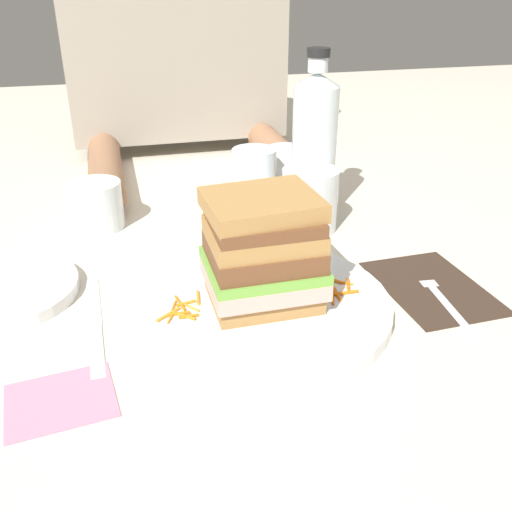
# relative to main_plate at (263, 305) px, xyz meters

# --- Properties ---
(ground_plane) EXTENTS (3.00, 3.00, 0.00)m
(ground_plane) POSITION_rel_main_plate_xyz_m (-0.02, 0.03, -0.01)
(ground_plane) COLOR beige
(main_plate) EXTENTS (0.29, 0.29, 0.02)m
(main_plate) POSITION_rel_main_plate_xyz_m (0.00, 0.00, 0.00)
(main_plate) COLOR white
(main_plate) RESTS_ON ground_plane
(sandwich) EXTENTS (0.12, 0.11, 0.13)m
(sandwich) POSITION_rel_main_plate_xyz_m (-0.00, 0.00, 0.07)
(sandwich) COLOR #A87A42
(sandwich) RESTS_ON main_plate
(carrot_shred_0) EXTENTS (0.02, 0.02, 0.00)m
(carrot_shred_0) POSITION_rel_main_plate_xyz_m (-0.09, -0.01, 0.01)
(carrot_shred_0) COLOR orange
(carrot_shred_0) RESTS_ON main_plate
(carrot_shred_1) EXTENTS (0.03, 0.02, 0.00)m
(carrot_shred_1) POSITION_rel_main_plate_xyz_m (-0.11, -0.01, 0.01)
(carrot_shred_1) COLOR orange
(carrot_shred_1) RESTS_ON main_plate
(carrot_shred_2) EXTENTS (0.01, 0.03, 0.00)m
(carrot_shred_2) POSITION_rel_main_plate_xyz_m (-0.09, 0.01, 0.01)
(carrot_shred_2) COLOR orange
(carrot_shred_2) RESTS_ON main_plate
(carrot_shred_3) EXTENTS (0.02, 0.03, 0.00)m
(carrot_shred_3) POSITION_rel_main_plate_xyz_m (-0.08, 0.00, 0.01)
(carrot_shred_3) COLOR orange
(carrot_shred_3) RESTS_ON main_plate
(carrot_shred_4) EXTENTS (0.02, 0.01, 0.00)m
(carrot_shred_4) POSITION_rel_main_plate_xyz_m (-0.09, 0.01, 0.01)
(carrot_shred_4) COLOR orange
(carrot_shred_4) RESTS_ON main_plate
(carrot_shred_5) EXTENTS (0.02, 0.00, 0.00)m
(carrot_shred_5) POSITION_rel_main_plate_xyz_m (-0.09, -0.02, 0.01)
(carrot_shred_5) COLOR orange
(carrot_shred_5) RESTS_ON main_plate
(carrot_shred_6) EXTENTS (0.01, 0.03, 0.00)m
(carrot_shred_6) POSITION_rel_main_plate_xyz_m (-0.07, 0.02, 0.01)
(carrot_shred_6) COLOR orange
(carrot_shred_6) RESTS_ON main_plate
(carrot_shred_7) EXTENTS (0.01, 0.02, 0.00)m
(carrot_shred_7) POSITION_rel_main_plate_xyz_m (-0.10, -0.01, 0.01)
(carrot_shred_7) COLOR orange
(carrot_shred_7) RESTS_ON main_plate
(carrot_shred_8) EXTENTS (0.01, 0.03, 0.00)m
(carrot_shred_8) POSITION_rel_main_plate_xyz_m (-0.10, 0.00, 0.01)
(carrot_shred_8) COLOR orange
(carrot_shred_8) RESTS_ON main_plate
(carrot_shred_9) EXTENTS (0.02, 0.01, 0.00)m
(carrot_shred_9) POSITION_rel_main_plate_xyz_m (-0.10, -0.01, 0.01)
(carrot_shred_9) COLOR orange
(carrot_shred_9) RESTS_ON main_plate
(carrot_shred_10) EXTENTS (0.02, 0.02, 0.00)m
(carrot_shred_10) POSITION_rel_main_plate_xyz_m (0.08, -0.01, 0.01)
(carrot_shred_10) COLOR orange
(carrot_shred_10) RESTS_ON main_plate
(carrot_shred_11) EXTENTS (0.03, 0.00, 0.00)m
(carrot_shred_11) POSITION_rel_main_plate_xyz_m (0.10, -0.01, 0.01)
(carrot_shred_11) COLOR orange
(carrot_shred_11) RESTS_ON main_plate
(carrot_shred_12) EXTENTS (0.02, 0.02, 0.00)m
(carrot_shred_12) POSITION_rel_main_plate_xyz_m (0.08, 0.02, 0.01)
(carrot_shred_12) COLOR orange
(carrot_shred_12) RESTS_ON main_plate
(carrot_shred_13) EXTENTS (0.03, 0.01, 0.00)m
(carrot_shred_13) POSITION_rel_main_plate_xyz_m (0.07, 0.01, 0.01)
(carrot_shred_13) COLOR orange
(carrot_shred_13) RESTS_ON main_plate
(carrot_shred_14) EXTENTS (0.02, 0.02, 0.00)m
(carrot_shred_14) POSITION_rel_main_plate_xyz_m (0.10, 0.01, 0.01)
(carrot_shred_14) COLOR orange
(carrot_shred_14) RESTS_ON main_plate
(carrot_shred_15) EXTENTS (0.02, 0.03, 0.00)m
(carrot_shred_15) POSITION_rel_main_plate_xyz_m (0.09, 0.02, 0.01)
(carrot_shred_15) COLOR orange
(carrot_shred_15) RESTS_ON main_plate
(carrot_shred_16) EXTENTS (0.01, 0.02, 0.00)m
(carrot_shred_16) POSITION_rel_main_plate_xyz_m (0.11, 0.00, 0.01)
(carrot_shred_16) COLOR orange
(carrot_shred_16) RESTS_ON main_plate
(carrot_shred_17) EXTENTS (0.01, 0.02, 0.00)m
(carrot_shred_17) POSITION_rel_main_plate_xyz_m (0.08, -0.02, 0.01)
(carrot_shred_17) COLOR orange
(carrot_shred_17) RESTS_ON main_plate
(carrot_shred_18) EXTENTS (0.01, 0.03, 0.00)m
(carrot_shred_18) POSITION_rel_main_plate_xyz_m (0.09, -0.01, 0.01)
(carrot_shred_18) COLOR orange
(carrot_shred_18) RESTS_ON main_plate
(napkin_dark) EXTENTS (0.12, 0.17, 0.00)m
(napkin_dark) POSITION_rel_main_plate_xyz_m (0.22, 0.00, -0.01)
(napkin_dark) COLOR #38281E
(napkin_dark) RESTS_ON ground_plane
(fork) EXTENTS (0.03, 0.17, 0.00)m
(fork) POSITION_rel_main_plate_xyz_m (0.21, -0.02, -0.00)
(fork) COLOR silver
(fork) RESTS_ON napkin_dark
(knife) EXTENTS (0.02, 0.20, 0.00)m
(knife) POSITION_rel_main_plate_xyz_m (-0.19, 0.02, -0.01)
(knife) COLOR silver
(knife) RESTS_ON ground_plane
(juice_glass) EXTENTS (0.08, 0.08, 0.09)m
(juice_glass) POSITION_rel_main_plate_xyz_m (0.13, 0.21, 0.03)
(juice_glass) COLOR white
(juice_glass) RESTS_ON ground_plane
(water_bottle) EXTENTS (0.07, 0.07, 0.25)m
(water_bottle) POSITION_rel_main_plate_xyz_m (0.15, 0.26, 0.10)
(water_bottle) COLOR silver
(water_bottle) RESTS_ON ground_plane
(empty_tumbler_0) EXTENTS (0.06, 0.06, 0.08)m
(empty_tumbler_0) POSITION_rel_main_plate_xyz_m (0.14, 0.38, 0.03)
(empty_tumbler_0) COLOR silver
(empty_tumbler_0) RESTS_ON ground_plane
(empty_tumbler_1) EXTENTS (0.08, 0.08, 0.07)m
(empty_tumbler_1) POSITION_rel_main_plate_xyz_m (-0.18, 0.29, 0.03)
(empty_tumbler_1) COLOR silver
(empty_tumbler_1) RESTS_ON ground_plane
(empty_tumbler_2) EXTENTS (0.07, 0.07, 0.09)m
(empty_tumbler_2) POSITION_rel_main_plate_xyz_m (0.07, 0.32, 0.04)
(empty_tumbler_2) COLOR silver
(empty_tumbler_2) RESTS_ON ground_plane
(napkin_pink) EXTENTS (0.11, 0.09, 0.00)m
(napkin_pink) POSITION_rel_main_plate_xyz_m (-0.22, -0.10, -0.01)
(napkin_pink) COLOR pink
(napkin_pink) RESTS_ON ground_plane
(diner_across) EXTENTS (0.44, 0.46, 0.58)m
(diner_across) POSITION_rel_main_plate_xyz_m (0.00, 0.66, 0.25)
(diner_across) COLOR #936647
(diner_across) RESTS_ON ground_plane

